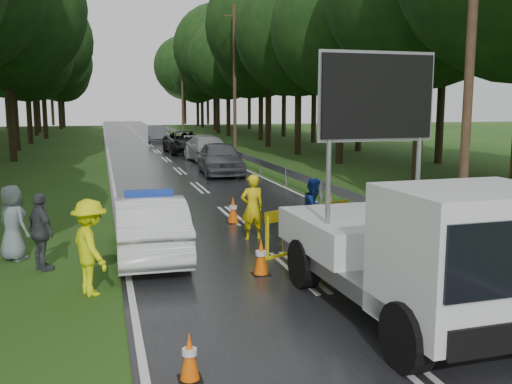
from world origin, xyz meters
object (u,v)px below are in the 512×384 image
object	(u,v)px
officer	(252,207)
queue_car_fourth	(157,134)
work_truck	(415,250)
queue_car_first	(220,158)
police_sedan	(150,227)
civilian	(314,209)
queue_car_third	(186,142)
queue_car_second	(208,149)
barrier	(309,217)

from	to	relation	value
officer	queue_car_fourth	world-z (taller)	officer
work_truck	queue_car_first	distance (m)	19.03
police_sedan	queue_car_first	world-z (taller)	queue_car_first
queue_car_first	work_truck	bearing A→B (deg)	-89.33
police_sedan	civilian	distance (m)	4.23
police_sedan	queue_car_third	distance (m)	26.59
work_truck	queue_car_first	xyz separation A→B (m)	(0.79, 19.01, -0.35)
civilian	officer	bearing A→B (deg)	123.39
work_truck	queue_car_fourth	world-z (taller)	work_truck
queue_car_third	queue_car_fourth	bearing A→B (deg)	92.24
queue_car_first	queue_car_fourth	distance (m)	23.68
civilian	queue_car_second	bearing A→B (deg)	42.54
officer	queue_car_second	size ratio (longest dim) A/B	0.32
police_sedan	work_truck	xyz separation A→B (m)	(3.70, -4.82, 0.45)
work_truck	barrier	world-z (taller)	work_truck
officer	queue_car_first	size ratio (longest dim) A/B	0.35
work_truck	barrier	xyz separation A→B (m)	(-0.10, 4.44, -0.33)
queue_car_third	queue_car_fourth	distance (m)	11.70
officer	queue_car_second	bearing A→B (deg)	-102.50
work_truck	barrier	bearing A→B (deg)	89.35
officer	queue_car_first	world-z (taller)	officer
queue_car_second	queue_car_fourth	distance (m)	17.71
work_truck	queue_car_second	bearing A→B (deg)	84.97
civilian	police_sedan	bearing A→B (deg)	145.20
barrier	officer	world-z (taller)	officer
queue_car_third	officer	bearing A→B (deg)	-96.28
queue_car_first	queue_car_fourth	bearing A→B (deg)	94.88
police_sedan	barrier	bearing A→B (deg)	174.72
queue_car_second	queue_car_third	world-z (taller)	queue_car_third
police_sedan	queue_car_third	bearing A→B (deg)	-99.26
barrier	civilian	distance (m)	1.25
officer	queue_car_fourth	distance (m)	36.82
officer	queue_car_third	size ratio (longest dim) A/B	0.30
barrier	queue_car_second	world-z (taller)	queue_car_second
police_sedan	officer	bearing A→B (deg)	-157.38
police_sedan	officer	distance (m)	2.83
queue_car_second	queue_car_third	xyz separation A→B (m)	(-0.45, 6.00, 0.01)
barrier	officer	size ratio (longest dim) A/B	1.46
work_truck	queue_car_third	world-z (taller)	work_truck
barrier	civilian	size ratio (longest dim) A/B	1.55
work_truck	officer	world-z (taller)	work_truck
queue_car_fourth	officer	bearing A→B (deg)	-87.98
civilian	queue_car_first	world-z (taller)	queue_car_first
civilian	queue_car_third	bearing A→B (deg)	44.16
work_truck	queue_car_first	size ratio (longest dim) A/B	1.15
civilian	queue_car_second	size ratio (longest dim) A/B	0.30
queue_car_second	barrier	bearing A→B (deg)	-98.29
barrier	queue_car_third	size ratio (longest dim) A/B	0.44
officer	queue_car_first	bearing A→B (deg)	-103.44
queue_car_first	queue_car_second	bearing A→B (deg)	87.97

